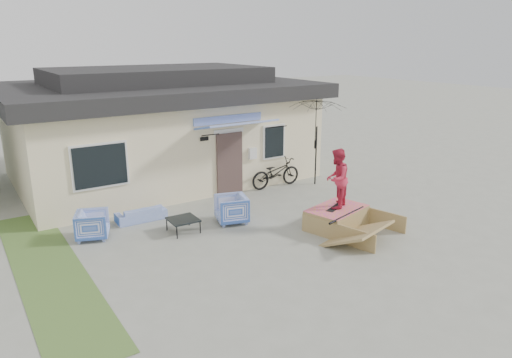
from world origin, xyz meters
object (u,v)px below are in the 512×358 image
loveseat (141,211)px  skateboard (335,207)px  armchair_right (231,208)px  patio_umbrella (317,136)px  skater (337,177)px  armchair_left (92,224)px  skate_ramp (337,218)px  bicycle (276,170)px  coffee_table (183,225)px

loveseat → skateboard: size_ratio=1.72×
armchair_right → skateboard: 2.91m
patio_umbrella → skater: size_ratio=1.45×
armchair_left → armchair_right: (3.60, -1.02, 0.03)m
armchair_left → patio_umbrella: (8.02, 0.55, 1.34)m
armchair_right → patio_umbrella: (4.42, 1.57, 1.32)m
skateboard → patio_umbrella: bearing=34.0°
skater → skateboard: bearing=180.0°
skate_ramp → skater: bearing=90.0°
armchair_right → patio_umbrella: bearing=126.1°
bicycle → armchair_right: bearing=124.7°
bicycle → coffee_table: bearing=114.0°
loveseat → skate_ramp: (4.35, -3.47, -0.00)m
patio_umbrella → skater: skater is taller
bicycle → loveseat: bearing=96.1°
loveseat → bicycle: bicycle is taller
armchair_left → skater: 6.58m
coffee_table → skate_ramp: (3.69, -2.03, 0.09)m
patio_umbrella → skateboard: patio_umbrella is taller
armchair_left → bicycle: bicycle is taller
coffee_table → skateboard: bearing=-28.2°
skate_ramp → bicycle: bearing=64.4°
armchair_left → armchair_right: size_ratio=0.94×
loveseat → patio_umbrella: 6.69m
coffee_table → patio_umbrella: bearing=13.9°
armchair_left → skater: size_ratio=0.49×
armchair_left → skater: bearing=-95.1°
patio_umbrella → skateboard: 4.23m
bicycle → skater: bearing=168.9°
armchair_right → patio_umbrella: patio_umbrella is taller
armchair_right → skateboard: (2.23, -1.86, 0.14)m
skater → patio_umbrella: bearing=-154.4°
coffee_table → skate_ramp: size_ratio=0.34×
armchair_left → skateboard: bearing=-95.1°
bicycle → skater: (-0.79, -3.93, 0.80)m
loveseat → coffee_table: bearing=115.5°
armchair_left → coffee_table: size_ratio=1.08×
skate_ramp → loveseat: bearing=127.0°
armchair_left → skater: skater is taller
armchair_right → bicycle: bicycle is taller
armchair_right → armchair_left: bearing=-89.2°
bicycle → skate_ramp: bearing=169.3°
loveseat → skater: 5.64m
loveseat → armchair_left: size_ratio=1.73×
skateboard → skate_ramp: bearing=-99.0°
armchair_left → skateboard: size_ratio=0.99×
coffee_table → skateboard: (3.68, -1.97, 0.39)m
armchair_left → loveseat: bearing=-49.0°
skater → skate_ramp: bearing=72.6°
armchair_left → skateboard: armchair_left is taller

